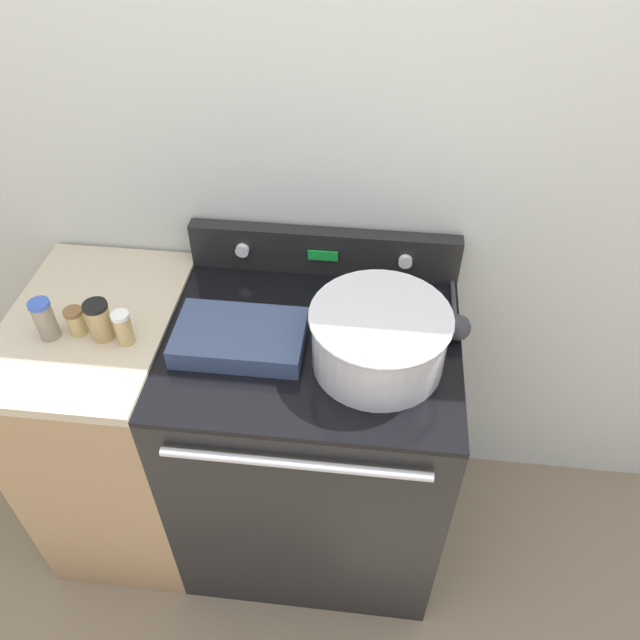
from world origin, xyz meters
The scene contains 12 objects.
ground_plane centered at (0.00, 0.00, 0.00)m, with size 12.00×12.00×0.00m, color gray.
kitchen_wall centered at (0.00, 0.70, 1.25)m, with size 8.00×0.05×2.50m.
stove_range centered at (0.00, 0.33, 0.48)m, with size 0.81×0.69×0.96m.
control_panel centered at (0.00, 0.64, 1.03)m, with size 0.81×0.07×0.15m.
side_counter centered at (-0.64, 0.33, 0.48)m, with size 0.46×0.66×0.97m.
mixing_bowl centered at (0.18, 0.27, 1.05)m, with size 0.36×0.36×0.17m.
casserole_dish centered at (-0.19, 0.29, 0.99)m, with size 0.35×0.22×0.06m.
ladle centered at (0.39, 0.40, 0.99)m, with size 0.07×0.33×0.07m.
spice_jar_white_cap centered at (-0.49, 0.26, 1.02)m, with size 0.05×0.05×0.10m.
spice_jar_black_cap centered at (-0.56, 0.27, 1.03)m, with size 0.07×0.07×0.11m.
spice_jar_brown_cap centered at (-0.63, 0.28, 1.01)m, with size 0.05×0.05×0.08m.
spice_jar_blue_cap centered at (-0.71, 0.26, 1.03)m, with size 0.06×0.06×0.12m.
Camera 1 is at (0.16, -0.86, 2.16)m, focal length 35.00 mm.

